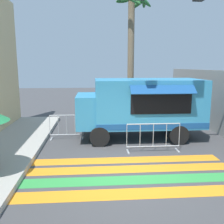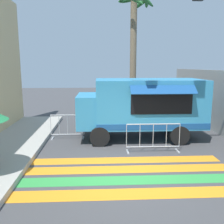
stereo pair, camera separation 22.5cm
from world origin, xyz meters
TOP-DOWN VIEW (x-y plane):
  - ground_plane at (0.00, 0.00)m, footprint 60.00×60.00m
  - crosswalk_painted at (0.00, 0.01)m, footprint 6.40×2.84m
  - food_truck at (0.88, 3.79)m, footprint 5.38×2.82m
  - traffic_signal_pole at (2.42, 1.33)m, footprint 4.36×0.29m
  - barricade_front at (1.13, 1.95)m, footprint 2.01×0.44m
  - barricade_side at (-2.26, 3.84)m, footprint 1.48×0.44m
  - palm_tree at (1.17, 7.96)m, footprint 2.31×2.43m

SIDE VIEW (x-z plane):
  - ground_plane at x=0.00m, z-range 0.00..0.00m
  - crosswalk_painted at x=0.00m, z-range 0.00..0.01m
  - barricade_side at x=-2.26m, z-range -0.02..1.06m
  - barricade_front at x=1.13m, z-range -0.01..1.07m
  - food_truck at x=0.88m, z-range 0.22..2.82m
  - traffic_signal_pole at x=2.42m, z-range 1.38..8.06m
  - palm_tree at x=1.17m, z-range 1.27..8.62m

